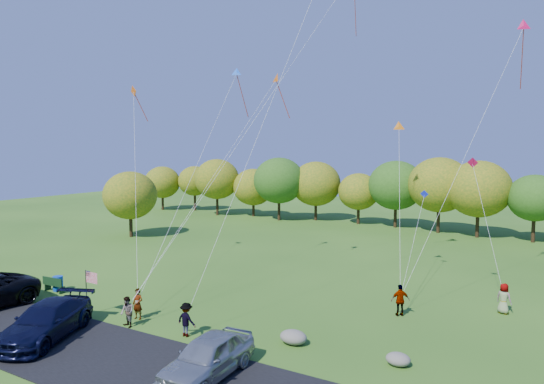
{
  "coord_description": "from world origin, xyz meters",
  "views": [
    {
      "loc": [
        16.51,
        -18.12,
        9.25
      ],
      "look_at": [
        2.35,
        6.0,
        6.77
      ],
      "focal_mm": 32.0,
      "sensor_mm": 36.0,
      "label": 1
    }
  ],
  "objects": [
    {
      "name": "ground",
      "position": [
        0.0,
        0.0,
        0.0
      ],
      "size": [
        140.0,
        140.0,
        0.0
      ],
      "primitive_type": "plane",
      "color": "#2F5C1A",
      "rests_on": "ground"
    },
    {
      "name": "flyer_a",
      "position": [
        -2.83,
        0.37,
        0.85
      ],
      "size": [
        0.66,
        0.48,
        1.69
      ],
      "primitive_type": "imported",
      "rotation": [
        0.0,
        0.0,
        0.13
      ],
      "color": "#4C4C59",
      "rests_on": "ground"
    },
    {
      "name": "flag_assembly",
      "position": [
        -5.43,
        -0.67,
        1.94
      ],
      "size": [
        0.95,
        0.62,
        2.58
      ],
      "color": "black",
      "rests_on": "ground"
    },
    {
      "name": "trash_barrel",
      "position": [
        -11.32,
        1.56,
        0.48
      ],
      "size": [
        0.64,
        0.64,
        0.95
      ],
      "primitive_type": "cylinder",
      "color": "#0B3DB0",
      "rests_on": "ground"
    },
    {
      "name": "minivan_silver",
      "position": [
        4.71,
        -3.16,
        0.9
      ],
      "size": [
        2.22,
        5.04,
        1.69
      ],
      "primitive_type": "imported",
      "rotation": [
        0.0,
        0.0,
        0.05
      ],
      "color": "#9DA2A8",
      "rests_on": "asphalt_lane"
    },
    {
      "name": "minivan_navy",
      "position": [
        -4.54,
        -3.96,
        0.92
      ],
      "size": [
        4.48,
        6.37,
        1.71
      ],
      "primitive_type": "imported",
      "rotation": [
        0.0,
        0.0,
        0.39
      ],
      "color": "black",
      "rests_on": "asphalt_lane"
    },
    {
      "name": "park_bench",
      "position": [
        -11.28,
        1.19,
        0.52
      ],
      "size": [
        1.77,
        0.48,
        0.97
      ],
      "rotation": [
        0.0,
        0.0,
        0.05
      ],
      "color": "#123317",
      "rests_on": "ground"
    },
    {
      "name": "boulder_near",
      "position": [
        6.09,
        1.65,
        0.34
      ],
      "size": [
        1.34,
        1.05,
        0.67
      ],
      "primitive_type": "ellipsoid",
      "color": "gray",
      "rests_on": "ground"
    },
    {
      "name": "flyer_d",
      "position": [
        9.38,
        8.12,
        0.89
      ],
      "size": [
        1.11,
        0.94,
        1.78
      ],
      "primitive_type": "imported",
      "rotation": [
        0.0,
        0.0,
        3.74
      ],
      "color": "#4C4C59",
      "rests_on": "ground"
    },
    {
      "name": "boulder_far",
      "position": [
        11.04,
        1.88,
        0.28
      ],
      "size": [
        1.06,
        0.89,
        0.55
      ],
      "primitive_type": "ellipsoid",
      "color": "gray",
      "rests_on": "ground"
    },
    {
      "name": "treeline",
      "position": [
        1.44,
        36.1,
        4.77
      ],
      "size": [
        74.52,
        27.79,
        8.34
      ],
      "color": "#332312",
      "rests_on": "ground"
    },
    {
      "name": "flyer_c",
      "position": [
        1.06,
        -0.18,
        0.85
      ],
      "size": [
        1.12,
        0.68,
        1.69
      ],
      "primitive_type": "imported",
      "rotation": [
        0.0,
        0.0,
        3.09
      ],
      "color": "#4C4C59",
      "rests_on": "ground"
    },
    {
      "name": "flyer_b",
      "position": [
        -2.39,
        -0.8,
        0.81
      ],
      "size": [
        0.93,
        0.82,
        1.61
      ],
      "primitive_type": "imported",
      "rotation": [
        0.0,
        0.0,
        -0.31
      ],
      "color": "#4C4C59",
      "rests_on": "ground"
    },
    {
      "name": "kites_aloft",
      "position": [
        3.96,
        13.7,
        18.24
      ],
      "size": [
        26.86,
        10.89,
        20.03
      ],
      "color": "#E41955",
      "rests_on": "ground"
    },
    {
      "name": "asphalt_lane",
      "position": [
        0.0,
        -4.0,
        0.03
      ],
      "size": [
        44.0,
        6.0,
        0.06
      ],
      "primitive_type": "cube",
      "color": "black",
      "rests_on": "ground"
    },
    {
      "name": "flyer_e",
      "position": [
        14.31,
        11.47,
        0.86
      ],
      "size": [
        0.99,
        0.83,
        1.73
      ],
      "primitive_type": "imported",
      "rotation": [
        0.0,
        0.0,
        2.75
      ],
      "color": "#4C4C59",
      "rests_on": "ground"
    }
  ]
}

